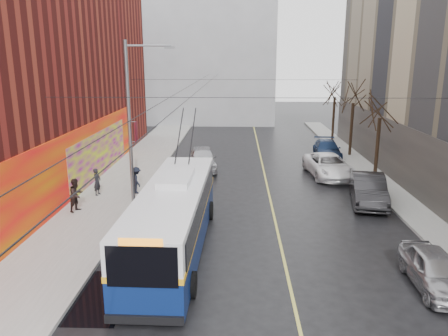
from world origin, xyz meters
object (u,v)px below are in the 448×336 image
(streetlight_pole, at_px, (132,120))
(pedestrian_b, at_px, (76,195))
(parked_car_b, at_px, (368,189))
(parked_car_c, at_px, (328,166))
(pedestrian_a, at_px, (97,182))
(pedestrian_c, at_px, (136,180))
(tree_far, at_px, (335,89))
(trolleybus, at_px, (174,217))
(parked_car_a, at_px, (435,270))
(tree_near, at_px, (381,106))
(tree_mid, at_px, (354,94))
(parked_car_d, at_px, (327,150))
(following_car, at_px, (202,158))

(streetlight_pole, relative_size, pedestrian_b, 5.04)
(parked_car_b, relative_size, parked_car_c, 0.91)
(parked_car_c, relative_size, pedestrian_a, 3.48)
(pedestrian_c, bearing_deg, tree_far, -68.63)
(trolleybus, relative_size, parked_car_a, 2.90)
(pedestrian_b, distance_m, pedestrian_c, 4.07)
(tree_far, bearing_deg, pedestrian_b, -129.96)
(tree_near, xyz_separation_m, tree_mid, (0.00, 7.00, 0.28))
(pedestrian_a, relative_size, pedestrian_b, 0.90)
(tree_near, height_order, parked_car_c, tree_near)
(parked_car_c, bearing_deg, tree_mid, 58.80)
(tree_far, height_order, parked_car_d, tree_far)
(streetlight_pole, relative_size, pedestrian_c, 5.58)
(following_car, relative_size, pedestrian_b, 2.76)
(pedestrian_c, bearing_deg, pedestrian_b, 114.37)
(following_car, height_order, pedestrian_c, pedestrian_c)
(trolleybus, height_order, pedestrian_c, trolleybus)
(parked_car_c, xyz_separation_m, pedestrian_a, (-14.67, -5.18, 0.18))
(tree_far, bearing_deg, pedestrian_c, -130.40)
(streetlight_pole, bearing_deg, pedestrian_b, -152.98)
(tree_far, relative_size, trolleybus, 0.56)
(tree_mid, distance_m, following_car, 13.69)
(tree_near, distance_m, pedestrian_b, 19.84)
(parked_car_b, distance_m, pedestrian_b, 16.12)
(parked_car_a, bearing_deg, following_car, 121.20)
(trolleybus, bearing_deg, parked_car_a, -14.97)
(pedestrian_a, bearing_deg, pedestrian_b, -173.18)
(streetlight_pole, relative_size, parked_car_a, 2.23)
(tree_far, bearing_deg, tree_mid, -90.00)
(pedestrian_c, bearing_deg, tree_near, -103.03)
(streetlight_pole, height_order, parked_car_a, streetlight_pole)
(tree_far, bearing_deg, following_car, -135.72)
(parked_car_b, distance_m, pedestrian_c, 13.54)
(tree_near, bearing_deg, tree_far, 90.00)
(pedestrian_c, bearing_deg, pedestrian_a, 72.16)
(streetlight_pole, distance_m, parked_car_c, 14.31)
(tree_far, relative_size, parked_car_a, 1.63)
(streetlight_pole, xyz_separation_m, pedestrian_b, (-2.83, -1.44, -3.80))
(parked_car_a, relative_size, pedestrian_c, 2.50)
(following_car, bearing_deg, parked_car_a, -67.27)
(streetlight_pole, relative_size, tree_near, 1.41)
(tree_far, relative_size, following_car, 1.33)
(tree_near, relative_size, following_car, 1.30)
(parked_car_a, height_order, parked_car_b, parked_car_b)
(tree_far, xyz_separation_m, following_car, (-12.06, -11.76, -4.30))
(pedestrian_a, bearing_deg, trolleybus, -130.81)
(trolleybus, bearing_deg, parked_car_c, 54.99)
(streetlight_pole, relative_size, trolleybus, 0.77)
(tree_far, distance_m, trolleybus, 28.76)
(streetlight_pole, xyz_separation_m, pedestrian_a, (-2.61, 1.37, -3.89))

